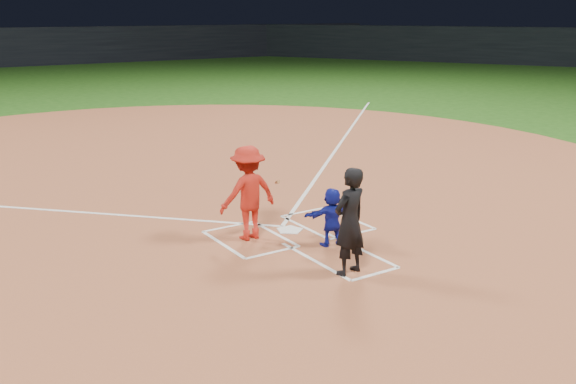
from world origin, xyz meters
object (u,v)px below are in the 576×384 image
umpire (350,222)px  catcher (332,217)px  home_plate (290,230)px  batter_at_plate (248,193)px

umpire → catcher: bearing=-125.5°
home_plate → batter_at_plate: bearing=-3.2°
home_plate → catcher: 1.34m
home_plate → batter_at_plate: (-0.96, 0.05, 0.95)m
home_plate → umpire: (-0.38, -2.50, 0.96)m
catcher → batter_at_plate: size_ratio=0.61×
catcher → batter_at_plate: batter_at_plate is taller
home_plate → umpire: 2.71m
home_plate → catcher: (0.22, -1.18, 0.58)m
catcher → umpire: size_ratio=0.61×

